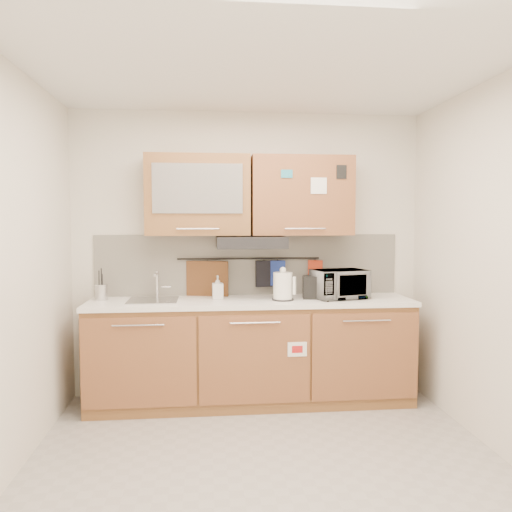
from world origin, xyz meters
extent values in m
plane|color=#9E9993|center=(0.00, 0.00, 0.00)|extent=(3.20, 3.20, 0.00)
plane|color=white|center=(0.00, 0.00, 2.60)|extent=(3.20, 3.20, 0.00)
plane|color=silver|center=(0.00, 1.50, 1.30)|extent=(3.20, 0.00, 3.20)
plane|color=silver|center=(-1.60, 0.00, 1.30)|extent=(0.00, 3.00, 3.00)
plane|color=silver|center=(1.60, 0.00, 1.30)|extent=(0.00, 3.00, 3.00)
cube|color=olive|center=(0.00, 1.20, 0.44)|extent=(2.80, 0.60, 0.88)
cube|color=black|center=(0.00, 1.20, 0.05)|extent=(2.80, 0.54, 0.10)
cube|color=#9D6037|center=(-0.93, 0.89, 0.47)|extent=(0.91, 0.02, 0.74)
cylinder|color=silver|center=(-0.93, 0.86, 0.78)|extent=(0.41, 0.01, 0.01)
cube|color=#9D6037|center=(0.00, 0.89, 0.47)|extent=(0.91, 0.02, 0.74)
cylinder|color=silver|center=(0.00, 0.86, 0.78)|extent=(0.41, 0.01, 0.01)
cube|color=#9D6037|center=(0.93, 0.89, 0.47)|extent=(0.91, 0.02, 0.74)
cylinder|color=silver|center=(0.93, 0.86, 0.78)|extent=(0.41, 0.01, 0.01)
cube|color=white|center=(0.00, 1.19, 0.90)|extent=(2.82, 0.62, 0.04)
cube|color=silver|center=(0.00, 1.49, 1.20)|extent=(2.80, 0.02, 0.56)
cube|color=olive|center=(-0.46, 1.32, 1.83)|extent=(0.90, 0.35, 0.70)
cube|color=silver|center=(-0.46, 1.14, 1.88)|extent=(0.76, 0.02, 0.42)
cube|color=#9D6037|center=(0.46, 1.32, 1.83)|extent=(0.90, 0.35, 0.70)
cube|color=white|center=(0.58, 1.14, 1.91)|extent=(0.14, 0.00, 0.14)
cube|color=black|center=(0.00, 1.25, 1.42)|extent=(0.60, 0.46, 0.10)
cube|color=silver|center=(-0.85, 1.20, 0.92)|extent=(0.42, 0.40, 0.03)
cylinder|color=silver|center=(-0.83, 1.36, 1.04)|extent=(0.03, 0.03, 0.24)
cylinder|color=silver|center=(-0.83, 1.28, 1.14)|extent=(0.02, 0.18, 0.02)
cylinder|color=black|center=(0.00, 1.45, 1.26)|extent=(1.30, 0.02, 0.02)
cylinder|color=silver|center=(-1.30, 1.28, 0.99)|extent=(0.14, 0.14, 0.14)
cylinder|color=black|center=(-1.32, 1.29, 1.05)|extent=(0.01, 0.01, 0.26)
cylinder|color=black|center=(-1.29, 1.27, 1.04)|extent=(0.01, 0.01, 0.23)
cylinder|color=black|center=(-1.30, 1.30, 1.06)|extent=(0.01, 0.01, 0.28)
cylinder|color=black|center=(-1.31, 1.26, 1.02)|extent=(0.01, 0.01, 0.20)
cylinder|color=white|center=(0.27, 1.13, 1.04)|extent=(0.22, 0.22, 0.24)
sphere|color=white|center=(0.27, 1.13, 1.18)|extent=(0.05, 0.05, 0.05)
cube|color=white|center=(0.36, 1.09, 1.05)|extent=(0.03, 0.04, 0.15)
cylinder|color=black|center=(0.27, 1.13, 0.93)|extent=(0.19, 0.19, 0.01)
cube|color=black|center=(0.59, 1.20, 1.02)|extent=(0.28, 0.20, 0.20)
cube|color=black|center=(0.54, 1.20, 1.11)|extent=(0.09, 0.13, 0.01)
cube|color=black|center=(0.64, 1.19, 1.11)|extent=(0.09, 0.13, 0.01)
imported|color=#999999|center=(0.78, 1.18, 1.05)|extent=(0.52, 0.41, 0.25)
imported|color=#999999|center=(-0.29, 1.26, 1.02)|extent=(0.10, 0.10, 0.20)
cube|color=brown|center=(-0.38, 1.44, 1.00)|extent=(0.38, 0.12, 0.48)
cube|color=navy|center=(0.27, 1.44, 1.13)|extent=(0.14, 0.04, 0.23)
cube|color=black|center=(0.14, 1.44, 1.12)|extent=(0.16, 0.07, 0.24)
cube|color=#AD2F17|center=(0.62, 1.44, 1.16)|extent=(0.13, 0.07, 0.17)
camera|label=1|loc=(-0.39, -3.11, 1.61)|focal=35.00mm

